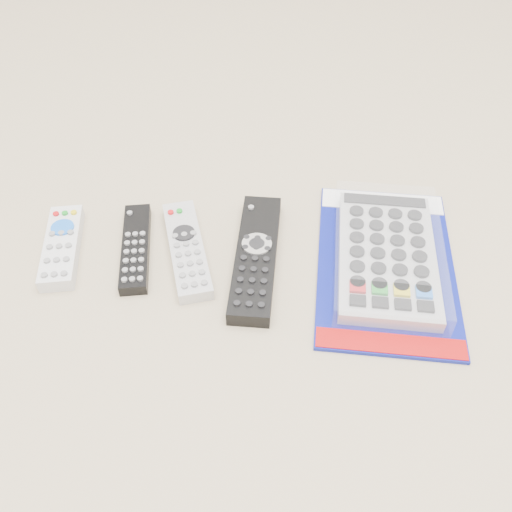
{
  "coord_description": "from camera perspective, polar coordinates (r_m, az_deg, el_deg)",
  "views": [
    {
      "loc": [
        -0.01,
        -0.53,
        0.59
      ],
      "look_at": [
        0.03,
        0.02,
        0.01
      ],
      "focal_mm": 40.0,
      "sensor_mm": 36.0,
      "label": 1
    }
  ],
  "objects": [
    {
      "name": "remote_slim_black",
      "position": [
        0.83,
        -11.95,
        0.82
      ],
      "size": [
        0.04,
        0.17,
        0.02
      ],
      "rotation": [
        0.0,
        0.0,
        0.03
      ],
      "color": "black",
      "rests_on": "ground"
    },
    {
      "name": "remote_small_grey",
      "position": [
        0.86,
        -18.85,
        0.92
      ],
      "size": [
        0.05,
        0.16,
        0.02
      ],
      "rotation": [
        0.0,
        0.0,
        0.05
      ],
      "color": "silver",
      "rests_on": "ground"
    },
    {
      "name": "jumbo_remote_packaged",
      "position": [
        0.81,
        12.97,
        0.17
      ],
      "size": [
        0.24,
        0.34,
        0.04
      ],
      "rotation": [
        0.0,
        0.0,
        -0.18
      ],
      "color": "navy",
      "rests_on": "ground"
    },
    {
      "name": "remote_large_black",
      "position": [
        0.8,
        -0.01,
        -0.05
      ],
      "size": [
        0.09,
        0.24,
        0.03
      ],
      "rotation": [
        0.0,
        0.0,
        -0.16
      ],
      "color": "black",
      "rests_on": "ground"
    },
    {
      "name": "remote_silver_dvd",
      "position": [
        0.82,
        -6.94,
        0.69
      ],
      "size": [
        0.08,
        0.19,
        0.02
      ],
      "rotation": [
        0.0,
        0.0,
        0.16
      ],
      "color": "#B8B8BD",
      "rests_on": "ground"
    }
  ]
}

